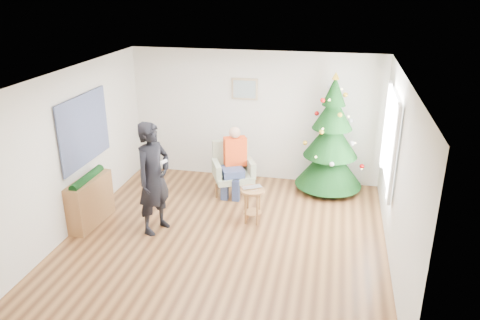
% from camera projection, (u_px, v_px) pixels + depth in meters
% --- Properties ---
extents(floor, '(5.00, 5.00, 0.00)m').
position_uv_depth(floor, '(226.00, 236.00, 7.52)').
color(floor, brown).
rests_on(floor, ground).
extents(ceiling, '(5.00, 5.00, 0.00)m').
position_uv_depth(ceiling, '(224.00, 75.00, 6.57)').
color(ceiling, white).
rests_on(ceiling, wall_back).
extents(wall_back, '(5.00, 0.00, 5.00)m').
position_uv_depth(wall_back, '(255.00, 116.00, 9.32)').
color(wall_back, silver).
rests_on(wall_back, floor).
extents(wall_front, '(5.00, 0.00, 5.00)m').
position_uv_depth(wall_front, '(168.00, 249.00, 4.77)').
color(wall_front, silver).
rests_on(wall_front, floor).
extents(wall_left, '(0.00, 5.00, 5.00)m').
position_uv_depth(wall_left, '(75.00, 150.00, 7.52)').
color(wall_left, silver).
rests_on(wall_left, floor).
extents(wall_right, '(0.00, 5.00, 5.00)m').
position_uv_depth(wall_right, '(398.00, 175.00, 6.56)').
color(wall_right, silver).
rests_on(wall_right, floor).
extents(window_panel, '(0.04, 1.30, 1.40)m').
position_uv_depth(window_panel, '(391.00, 139.00, 7.41)').
color(window_panel, white).
rests_on(window_panel, wall_right).
extents(curtains, '(0.05, 1.75, 1.50)m').
position_uv_depth(curtains, '(389.00, 139.00, 7.41)').
color(curtains, white).
rests_on(curtains, wall_right).
extents(christmas_tree, '(1.28, 1.28, 2.32)m').
position_uv_depth(christmas_tree, '(331.00, 139.00, 8.80)').
color(christmas_tree, '#3F2816').
rests_on(christmas_tree, floor).
extents(stool, '(0.41, 0.41, 0.61)m').
position_uv_depth(stool, '(253.00, 205.00, 7.86)').
color(stool, brown).
rests_on(stool, floor).
extents(laptop, '(0.40, 0.35, 0.03)m').
position_uv_depth(laptop, '(253.00, 189.00, 7.75)').
color(laptop, silver).
rests_on(laptop, stool).
extents(armchair, '(0.91, 0.90, 0.99)m').
position_uv_depth(armchair, '(233.00, 175.00, 8.94)').
color(armchair, '#99A484').
rests_on(armchair, floor).
extents(seated_person, '(0.53, 0.67, 1.30)m').
position_uv_depth(seated_person, '(234.00, 161.00, 8.78)').
color(seated_person, navy).
rests_on(seated_person, armchair).
extents(standing_man, '(0.66, 0.79, 1.85)m').
position_uv_depth(standing_man, '(154.00, 178.00, 7.40)').
color(standing_man, black).
rests_on(standing_man, floor).
extents(game_controller, '(0.08, 0.13, 0.04)m').
position_uv_depth(game_controller, '(164.00, 162.00, 7.22)').
color(game_controller, white).
rests_on(game_controller, standing_man).
extents(console, '(0.36, 1.02, 0.80)m').
position_uv_depth(console, '(90.00, 201.00, 7.80)').
color(console, brown).
rests_on(console, floor).
extents(garland, '(0.14, 0.90, 0.14)m').
position_uv_depth(garland, '(87.00, 178.00, 7.64)').
color(garland, black).
rests_on(garland, console).
extents(tapestry, '(0.03, 1.50, 1.15)m').
position_uv_depth(tapestry, '(84.00, 129.00, 7.70)').
color(tapestry, black).
rests_on(tapestry, wall_left).
extents(framed_picture, '(0.52, 0.05, 0.42)m').
position_uv_depth(framed_picture, '(245.00, 89.00, 9.13)').
color(framed_picture, tan).
rests_on(framed_picture, wall_back).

